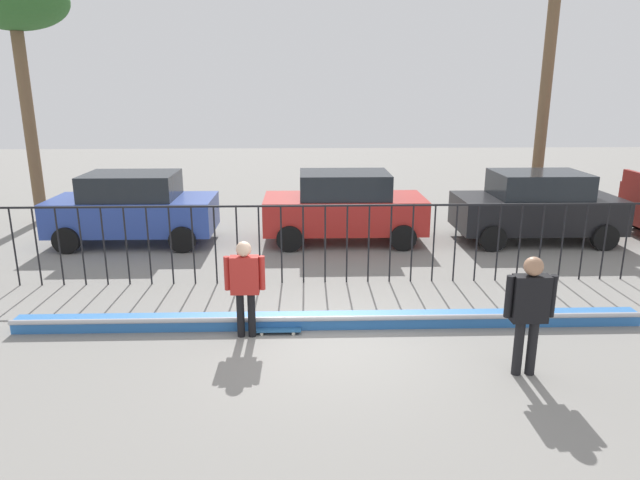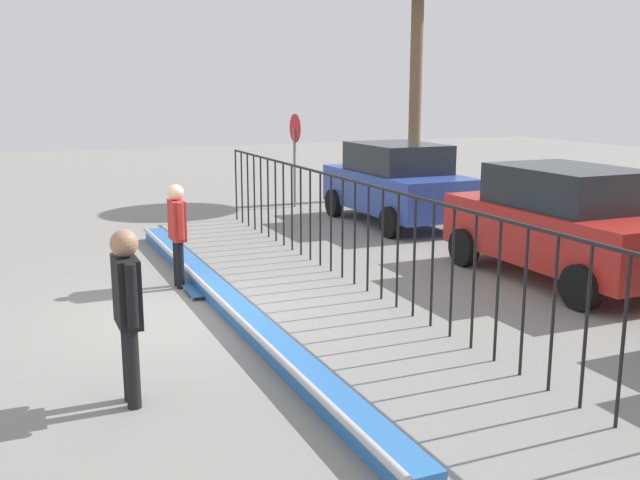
{
  "view_description": "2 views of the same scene",
  "coord_description": "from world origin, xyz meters",
  "views": [
    {
      "loc": [
        -0.48,
        -8.64,
        4.12
      ],
      "look_at": [
        -0.12,
        2.58,
        1.03
      ],
      "focal_mm": 31.51,
      "sensor_mm": 36.0,
      "label": 1
    },
    {
      "loc": [
        9.81,
        -2.24,
        3.15
      ],
      "look_at": [
        -0.14,
        2.1,
        0.87
      ],
      "focal_mm": 40.46,
      "sensor_mm": 36.0,
      "label": 2
    }
  ],
  "objects": [
    {
      "name": "perimeter_fence",
      "position": [
        0.0,
        2.86,
        1.06
      ],
      "size": [
        14.04,
        0.04,
        1.72
      ],
      "color": "black",
      "rests_on": "ground"
    },
    {
      "name": "camera_operator",
      "position": [
        2.76,
        -1.25,
        1.09
      ],
      "size": [
        0.73,
        0.27,
        1.81
      ],
      "rotation": [
        0.0,
        0.0,
        3.04
      ],
      "color": "black",
      "rests_on": "ground"
    },
    {
      "name": "skateboarder",
      "position": [
        -1.44,
        0.18,
        1.0
      ],
      "size": [
        0.68,
        0.25,
        1.67
      ],
      "rotation": [
        0.0,
        0.0,
        -0.05
      ],
      "color": "black",
      "rests_on": "ground"
    },
    {
      "name": "parked_car_blue",
      "position": [
        -5.01,
        6.2,
        0.97
      ],
      "size": [
        4.3,
        2.12,
        1.9
      ],
      "rotation": [
        0.0,
        0.0,
        -0.02
      ],
      "color": "#2D479E",
      "rests_on": "ground"
    },
    {
      "name": "skateboard",
      "position": [
        -0.92,
        0.28,
        0.06
      ],
      "size": [
        0.8,
        0.2,
        0.07
      ],
      "rotation": [
        0.0,
        0.0,
        0.36
      ],
      "color": "#26598C",
      "rests_on": "ground"
    },
    {
      "name": "stop_sign",
      "position": [
        -8.27,
        4.91,
        1.62
      ],
      "size": [
        0.76,
        0.07,
        2.5
      ],
      "color": "slate",
      "rests_on": "ground"
    },
    {
      "name": "bowl_coping_ledge",
      "position": [
        0.0,
        0.54,
        0.12
      ],
      "size": [
        11.0,
        0.4,
        0.27
      ],
      "color": "#2D6BB7",
      "rests_on": "ground"
    },
    {
      "name": "parked_car_red",
      "position": [
        0.65,
        6.19,
        0.97
      ],
      "size": [
        4.3,
        2.12,
        1.9
      ],
      "rotation": [
        0.0,
        0.0,
        0.08
      ],
      "color": "#B2231E",
      "rests_on": "ground"
    },
    {
      "name": "ground_plane",
      "position": [
        0.0,
        0.0,
        0.0
      ],
      "size": [
        60.0,
        60.0,
        0.0
      ],
      "primitive_type": "plane",
      "color": "gray"
    }
  ]
}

